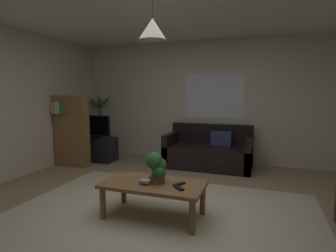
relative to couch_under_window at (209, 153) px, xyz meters
The scene contains 16 objects.
floor 2.39m from the couch_under_window, 92.93° to the right, with size 5.69×5.68×0.02m, color #9E8466.
rug 2.59m from the couch_under_window, 92.70° to the right, with size 3.70×3.12×0.01m, color beige.
wall_back 1.12m from the couch_under_window, 103.59° to the left, with size 5.81×0.06×2.54m, color beige.
window_pane 1.21m from the couch_under_window, 91.07° to the left, with size 1.23×0.01×0.91m, color white.
couch_under_window is the anchor object (origin of this frame).
coffee_table 2.39m from the couch_under_window, 94.59° to the right, with size 1.19×0.62×0.41m.
book_on_table_0 2.48m from the couch_under_window, 96.09° to the right, with size 0.11×0.09×0.02m, color #2D4C8C.
book_on_table_1 2.49m from the couch_under_window, 96.00° to the right, with size 0.11×0.09×0.03m, color beige.
remote_on_table_0 2.37m from the couch_under_window, 87.20° to the right, with size 0.05×0.16×0.02m, color black.
remote_on_table_1 2.49m from the couch_under_window, 86.63° to the right, with size 0.05×0.16×0.02m, color black.
potted_plant_on_table 2.40m from the couch_under_window, 93.67° to the right, with size 0.24×0.24×0.37m.
tv_stand 2.43m from the couch_under_window, behind, with size 0.90×0.44×0.50m, color black.
tv 2.48m from the couch_under_window, behind, with size 0.76×0.16×0.48m.
potted_palm_corner 2.66m from the couch_under_window, behind, with size 0.69×0.95×1.51m.
bookshelf_corner 2.76m from the couch_under_window, 162.95° to the right, with size 0.70×0.31×1.40m.
pendant_lamp 3.04m from the couch_under_window, 94.59° to the right, with size 0.31×0.31×0.50m.
Camera 1 is at (1.12, -2.90, 1.47)m, focal length 29.49 mm.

